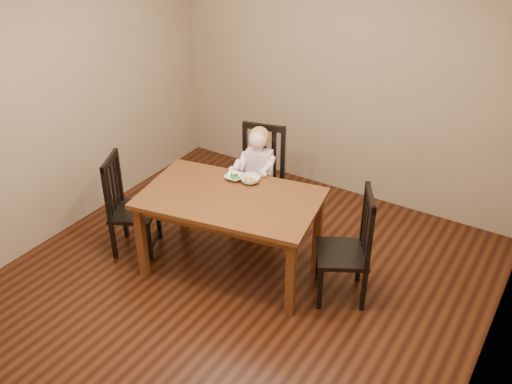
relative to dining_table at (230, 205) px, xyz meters
The scene contains 9 objects.
room 0.72m from the dining_table, 33.25° to the right, with size 4.01×4.01×2.71m.
dining_table is the anchor object (origin of this frame).
chair_child 0.80m from the dining_table, 102.88° to the left, with size 0.55×0.53×1.05m.
chair_left 1.04m from the dining_table, 165.86° to the right, with size 0.54×0.55×0.97m.
chair_right 1.07m from the dining_table, 11.12° to the left, with size 0.57×0.58×1.01m.
toddler 0.73m from the dining_table, 102.79° to the left, with size 0.34×0.42×0.58m, color white, non-canonical shape.
bowl_peas 0.32m from the dining_table, 116.97° to the left, with size 0.17×0.17×0.04m, color white.
bowl_veg 0.32m from the dining_table, 87.49° to the left, with size 0.18×0.18×0.06m, color white.
fork 0.33m from the dining_table, 125.41° to the left, with size 0.07×0.13×0.05m.
Camera 1 is at (2.21, -3.30, 3.26)m, focal length 40.00 mm.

